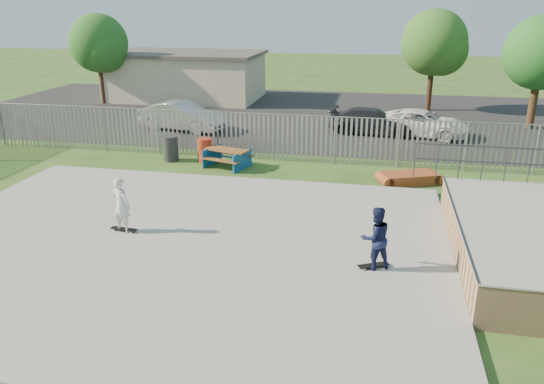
% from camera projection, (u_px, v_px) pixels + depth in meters
% --- Properties ---
extents(ground, '(120.00, 120.00, 0.00)m').
position_uv_depth(ground, '(174.00, 247.00, 14.67)').
color(ground, '#2C531C').
rests_on(ground, ground).
extents(concrete_slab, '(15.00, 12.00, 0.15)m').
position_uv_depth(concrete_slab, '(174.00, 245.00, 14.64)').
color(concrete_slab, '#969691').
rests_on(concrete_slab, ground).
extents(quarter_pipe, '(5.50, 7.05, 2.19)m').
position_uv_depth(quarter_pipe, '(535.00, 243.00, 13.66)').
color(quarter_pipe, tan).
rests_on(quarter_pipe, ground).
extents(fence, '(26.04, 16.02, 2.00)m').
position_uv_depth(fence, '(248.00, 167.00, 18.37)').
color(fence, gray).
rests_on(fence, ground).
extents(picnic_table, '(2.13, 1.92, 0.75)m').
position_uv_depth(picnic_table, '(227.00, 158.00, 21.75)').
color(picnic_table, brown).
rests_on(picnic_table, ground).
extents(funbox, '(2.19, 1.65, 0.39)m').
position_uv_depth(funbox, '(409.00, 178.00, 19.83)').
color(funbox, brown).
rests_on(funbox, ground).
extents(trash_bin_red, '(0.60, 0.60, 1.00)m').
position_uv_depth(trash_bin_red, '(205.00, 150.00, 22.43)').
color(trash_bin_red, maroon).
rests_on(trash_bin_red, ground).
extents(trash_bin_grey, '(0.64, 0.64, 1.07)m').
position_uv_depth(trash_bin_grey, '(171.00, 148.00, 22.55)').
color(trash_bin_grey, '#29292C').
rests_on(trash_bin_grey, ground).
extents(parking_lot, '(40.00, 18.00, 0.02)m').
position_uv_depth(parking_lot, '(289.00, 114.00, 32.19)').
color(parking_lot, black).
rests_on(parking_lot, ground).
extents(car_silver, '(4.76, 2.50, 1.49)m').
position_uv_depth(car_silver, '(182.00, 116.00, 27.82)').
color(car_silver, '#BAB9BE').
rests_on(car_silver, parking_lot).
extents(car_dark, '(4.59, 2.25, 1.28)m').
position_uv_depth(car_dark, '(373.00, 121.00, 27.13)').
color(car_dark, '#222227').
rests_on(car_dark, parking_lot).
extents(car_white, '(5.05, 3.30, 1.29)m').
position_uv_depth(car_white, '(422.00, 123.00, 26.67)').
color(car_white, white).
rests_on(car_white, parking_lot).
extents(building, '(10.40, 6.40, 3.20)m').
position_uv_depth(building, '(186.00, 75.00, 36.84)').
color(building, beige).
rests_on(building, ground).
extents(tree_left, '(3.76, 3.76, 5.80)m').
position_uv_depth(tree_left, '(98.00, 43.00, 34.30)').
color(tree_left, '#43261A').
rests_on(tree_left, ground).
extents(tree_mid, '(3.95, 3.95, 6.09)m').
position_uv_depth(tree_mid, '(434.00, 43.00, 31.94)').
color(tree_mid, '#402819').
rests_on(tree_mid, ground).
extents(tree_right, '(3.81, 3.81, 5.88)m').
position_uv_depth(tree_right, '(541.00, 53.00, 27.21)').
color(tree_right, '#47321C').
rests_on(tree_right, ground).
extents(skateboard_a, '(0.80, 0.54, 0.08)m').
position_uv_depth(skateboard_a, '(373.00, 266.00, 13.24)').
color(skateboard_a, black).
rests_on(skateboard_a, concrete_slab).
extents(skateboard_b, '(0.82, 0.28, 0.08)m').
position_uv_depth(skateboard_b, '(124.00, 230.00, 15.35)').
color(skateboard_b, black).
rests_on(skateboard_b, concrete_slab).
extents(skater_navy, '(0.98, 0.90, 1.61)m').
position_uv_depth(skater_navy, '(375.00, 238.00, 12.98)').
color(skater_navy, '#151B42').
rests_on(skater_navy, concrete_slab).
extents(skater_white, '(0.67, 0.53, 1.61)m').
position_uv_depth(skater_white, '(121.00, 205.00, 15.09)').
color(skater_white, silver).
rests_on(skater_white, concrete_slab).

